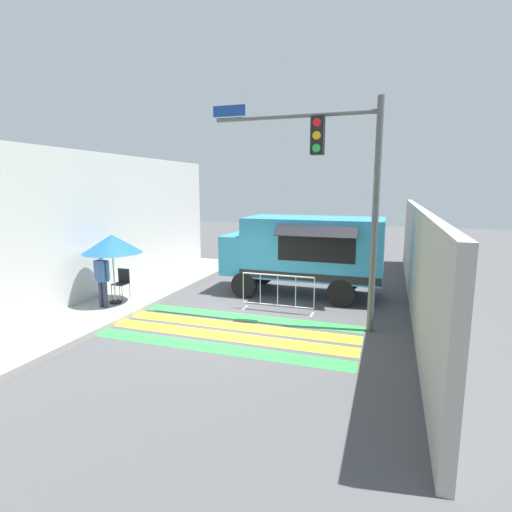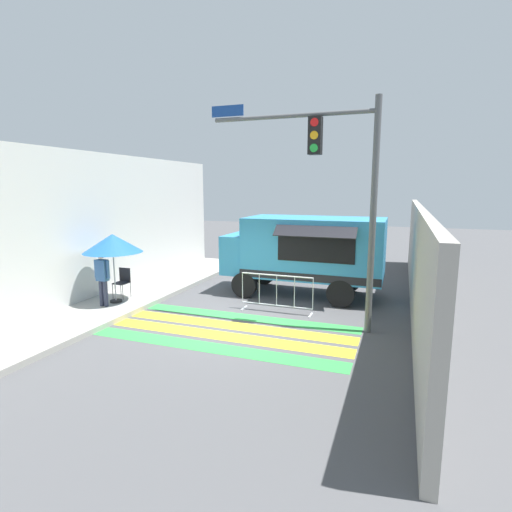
% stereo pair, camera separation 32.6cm
% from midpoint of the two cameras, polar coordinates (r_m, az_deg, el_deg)
% --- Properties ---
extents(ground_plane, '(60.00, 60.00, 0.00)m').
position_cam_midpoint_polar(ground_plane, '(10.94, -1.59, -9.55)').
color(ground_plane, '#4C4C4F').
extents(sidewalk_left, '(4.40, 16.00, 0.15)m').
position_cam_midpoint_polar(sidewalk_left, '(13.70, -22.72, -6.00)').
color(sidewalk_left, '#99968E').
rests_on(sidewalk_left, ground_plane).
extents(building_left_facade, '(0.25, 16.00, 4.72)m').
position_cam_midpoint_polar(building_left_facade, '(13.30, -23.42, 3.54)').
color(building_left_facade, silver).
rests_on(building_left_facade, ground_plane).
extents(concrete_wall_right, '(0.20, 16.00, 3.05)m').
position_cam_midpoint_polar(concrete_wall_right, '(12.77, 22.70, -0.44)').
color(concrete_wall_right, '#A39E93').
rests_on(concrete_wall_right, ground_plane).
extents(crosswalk_painted, '(6.40, 2.84, 0.01)m').
position_cam_midpoint_polar(crosswalk_painted, '(10.38, -2.92, -10.61)').
color(crosswalk_painted, green).
rests_on(crosswalk_painted, ground_plane).
extents(food_truck, '(5.27, 2.63, 2.64)m').
position_cam_midpoint_polar(food_truck, '(13.50, 7.30, 0.97)').
color(food_truck, '#338CBF').
rests_on(food_truck, ground_plane).
extents(traffic_signal_pole, '(4.33, 0.29, 5.73)m').
position_cam_midpoint_polar(traffic_signal_pole, '(10.18, 12.59, 11.38)').
color(traffic_signal_pole, '#515456').
rests_on(traffic_signal_pole, ground_plane).
extents(patio_umbrella, '(1.74, 1.74, 2.10)m').
position_cam_midpoint_polar(patio_umbrella, '(12.63, -19.11, 1.70)').
color(patio_umbrella, black).
rests_on(patio_umbrella, sidewalk_left).
extents(folding_chair, '(0.41, 0.41, 0.93)m').
position_cam_midpoint_polar(folding_chair, '(13.39, -17.80, -3.24)').
color(folding_chair, '#4C4C51').
rests_on(folding_chair, sidewalk_left).
extents(vendor_person, '(0.53, 0.22, 1.64)m').
position_cam_midpoint_polar(vendor_person, '(12.46, -20.40, -2.61)').
color(vendor_person, '#2D3347').
rests_on(vendor_person, sidewalk_left).
extents(barricade_front, '(2.17, 0.44, 1.13)m').
position_cam_midpoint_polar(barricade_front, '(11.72, 3.76, -5.37)').
color(barricade_front, '#B7BABF').
rests_on(barricade_front, ground_plane).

